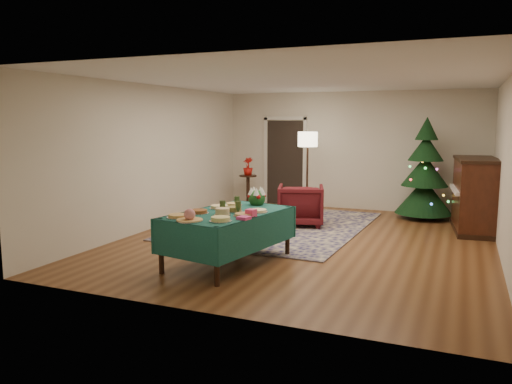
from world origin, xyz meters
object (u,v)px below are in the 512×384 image
at_px(buffet_table, 228,223).
at_px(potted_plant, 248,170).
at_px(christmas_tree, 425,173).
at_px(floor_lamp, 308,144).
at_px(side_table, 248,191).
at_px(piano, 475,196).
at_px(armchair, 301,203).
at_px(gift_box, 251,213).

relative_size(buffet_table, potted_plant, 4.97).
bearing_deg(christmas_tree, floor_lamp, -174.18).
distance_m(floor_lamp, christmas_tree, 2.55).
xyz_separation_m(buffet_table, side_table, (-1.73, 4.66, -0.24)).
height_order(floor_lamp, piano, floor_lamp).
height_order(floor_lamp, side_table, floor_lamp).
relative_size(buffet_table, armchair, 2.38).
distance_m(buffet_table, potted_plant, 4.98).
xyz_separation_m(potted_plant, christmas_tree, (4.03, -0.03, 0.09)).
xyz_separation_m(gift_box, side_table, (-2.15, 4.83, -0.44)).
xyz_separation_m(potted_plant, piano, (4.99, -0.99, -0.19)).
relative_size(side_table, potted_plant, 1.75).
distance_m(christmas_tree, piano, 1.39).
height_order(gift_box, christmas_tree, christmas_tree).
distance_m(buffet_table, gift_box, 0.50).
relative_size(buffet_table, piano, 1.28).
xyz_separation_m(buffet_table, potted_plant, (-1.73, 4.66, 0.26)).
xyz_separation_m(floor_lamp, piano, (3.43, -0.71, -0.86)).
height_order(buffet_table, piano, piano).
distance_m(armchair, floor_lamp, 1.83).
relative_size(gift_box, floor_lamp, 0.07).
distance_m(gift_box, potted_plant, 5.29).
relative_size(christmas_tree, piano, 1.29).
xyz_separation_m(gift_box, potted_plant, (-2.15, 4.83, 0.06)).
bearing_deg(gift_box, armchair, 95.17).
bearing_deg(armchair, gift_box, 78.25).
distance_m(side_table, christmas_tree, 4.08).
distance_m(floor_lamp, side_table, 1.97).
bearing_deg(potted_plant, piano, -11.19).
bearing_deg(piano, armchair, -166.74).
bearing_deg(floor_lamp, piano, -11.67).
distance_m(armchair, side_table, 2.55).
xyz_separation_m(side_table, piano, (4.99, -0.99, 0.31)).
bearing_deg(christmas_tree, gift_box, -111.37).
bearing_deg(floor_lamp, side_table, 169.87).
xyz_separation_m(floor_lamp, christmas_tree, (2.47, 0.25, -0.57)).
bearing_deg(floor_lamp, potted_plant, 169.87).
height_order(potted_plant, christmas_tree, christmas_tree).
distance_m(buffet_table, christmas_tree, 5.19).
height_order(buffet_table, christmas_tree, christmas_tree).
bearing_deg(christmas_tree, potted_plant, 179.61).
xyz_separation_m(armchair, potted_plant, (-1.87, 1.72, 0.42)).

